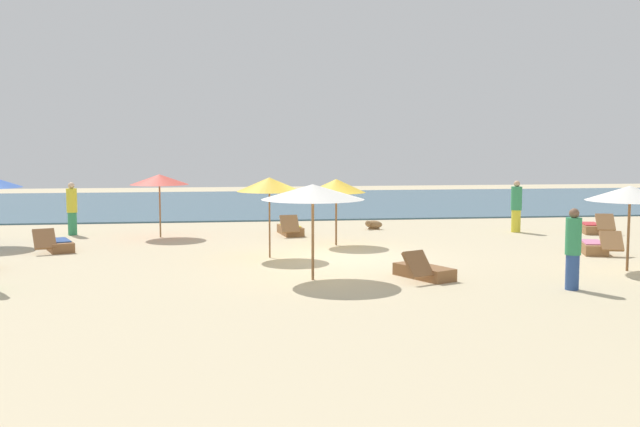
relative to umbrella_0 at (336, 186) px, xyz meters
The scene contains 16 objects.
ground_plane 2.90m from the umbrella_0, 95.81° to the right, with size 60.00×60.00×0.00m, color beige.
ocean_water 14.80m from the umbrella_0, 90.91° to the left, with size 48.00×16.00×0.06m, color #3D6075.
umbrella_0 is the anchor object (origin of this frame).
umbrella_2 5.59m from the umbrella_0, 104.10° to the right, with size 2.29×2.29×2.13m.
umbrella_3 2.98m from the umbrella_0, 135.01° to the right, with size 1.71×1.71×2.12m.
umbrella_4 5.86m from the umbrella_0, 154.37° to the left, with size 1.85×1.85×2.01m.
umbrella_5 8.13m from the umbrella_0, 40.27° to the right, with size 2.05×2.05×2.03m.
lounger_0 8.07m from the umbrella_0, behind, with size 1.14×1.79×0.68m.
lounger_1 5.93m from the umbrella_0, 78.69° to the right, with size 1.28×1.76×0.70m.
lounger_2 7.40m from the umbrella_0, 20.05° to the right, with size 1.04×1.80×0.66m.
lounger_3 3.25m from the umbrella_0, 113.12° to the left, with size 0.79×1.74×0.70m.
lounger_4 9.24m from the umbrella_0, 11.51° to the left, with size 0.99×1.79×0.68m.
person_0 8.24m from the umbrella_0, 61.91° to the right, with size 0.45×0.45×1.70m.
person_1 6.94m from the umbrella_0, 19.64° to the left, with size 0.49×0.49×1.74m.
person_3 8.91m from the umbrella_0, 157.06° to the left, with size 0.42×0.42×1.72m.
dog 4.47m from the umbrella_0, 63.34° to the left, with size 0.66×0.54×0.32m.
Camera 1 is at (-3.17, -19.72, 3.14)m, focal length 42.73 mm.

